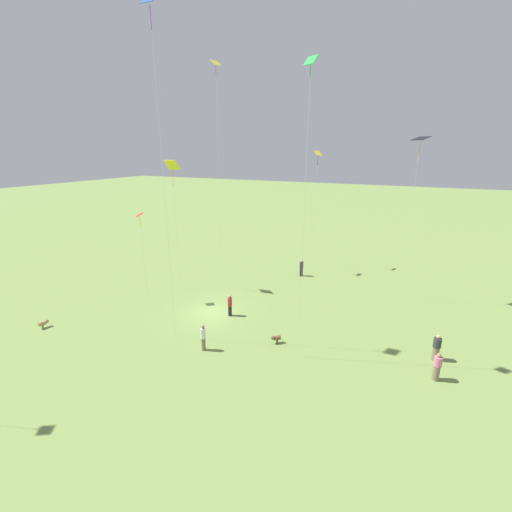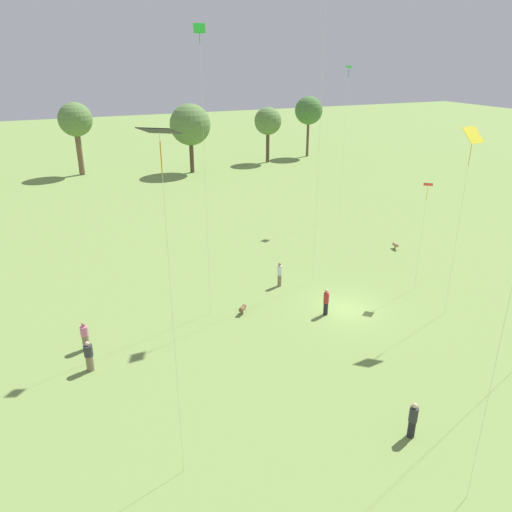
% 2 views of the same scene
% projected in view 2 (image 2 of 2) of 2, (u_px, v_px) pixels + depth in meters
% --- Properties ---
extents(ground_plane, '(240.00, 240.00, 0.00)m').
position_uv_depth(ground_plane, '(345.00, 309.00, 33.76)').
color(ground_plane, '#7A994C').
extents(tree_1, '(4.60, 4.60, 9.95)m').
position_uv_depth(tree_1, '(75.00, 121.00, 68.27)').
color(tree_1, brown).
rests_on(tree_1, ground_plane).
extents(tree_2, '(5.71, 5.71, 9.63)m').
position_uv_depth(tree_2, '(190.00, 125.00, 69.83)').
color(tree_2, brown).
rests_on(tree_2, ground_plane).
extents(tree_3, '(4.19, 4.19, 8.46)m').
position_uv_depth(tree_3, '(268.00, 121.00, 76.86)').
color(tree_3, brown).
rests_on(tree_3, ground_plane).
extents(tree_4, '(4.48, 4.48, 9.67)m').
position_uv_depth(tree_4, '(309.00, 111.00, 81.00)').
color(tree_4, brown).
rests_on(tree_4, ground_plane).
extents(person_0, '(0.53, 0.53, 1.82)m').
position_uv_depth(person_0, '(413.00, 420.00, 22.20)').
color(person_0, '#232328').
rests_on(person_0, ground_plane).
extents(person_1, '(0.47, 0.47, 1.77)m').
position_uv_depth(person_1, '(85.00, 336.00, 28.84)').
color(person_1, '#847056').
rests_on(person_1, ground_plane).
extents(person_2, '(0.59, 0.59, 1.80)m').
position_uv_depth(person_2, '(89.00, 356.00, 26.93)').
color(person_2, '#847056').
rests_on(person_2, ground_plane).
extents(person_3, '(0.39, 0.39, 1.84)m').
position_uv_depth(person_3, '(326.00, 302.00, 32.70)').
color(person_3, '#232328').
rests_on(person_3, ground_plane).
extents(person_4, '(0.41, 0.41, 1.87)m').
position_uv_depth(person_4, '(280.00, 274.00, 36.74)').
color(person_4, '#847056').
rests_on(person_4, ground_plane).
extents(kite_4, '(0.82, 0.81, 7.99)m').
position_uv_depth(kite_4, '(427.00, 191.00, 33.84)').
color(kite_4, red).
rests_on(kite_4, ground_plane).
extents(kite_5, '(1.52, 1.51, 14.00)m').
position_uv_depth(kite_5, '(160.00, 146.00, 15.60)').
color(kite_5, black).
rests_on(kite_5, ground_plane).
extents(kite_6, '(0.81, 0.82, 14.98)m').
position_uv_depth(kite_6, '(348.00, 82.00, 47.61)').
color(kite_6, green).
rests_on(kite_6, ground_plane).
extents(kite_7, '(0.76, 0.65, 17.54)m').
position_uv_depth(kite_7, '(201.00, 61.00, 27.30)').
color(kite_7, green).
rests_on(kite_7, ground_plane).
extents(kite_8, '(1.27, 0.98, 12.12)m').
position_uv_depth(kite_8, '(472.00, 141.00, 28.86)').
color(kite_8, yellow).
rests_on(kite_8, ground_plane).
extents(dog_0, '(0.66, 0.63, 0.60)m').
position_uv_depth(dog_0, '(243.00, 308.00, 32.99)').
color(dog_0, brown).
rests_on(dog_0, ground_plane).
extents(dog_1, '(0.41, 0.76, 0.58)m').
position_uv_depth(dog_1, '(396.00, 245.00, 43.92)').
color(dog_1, tan).
rests_on(dog_1, ground_plane).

